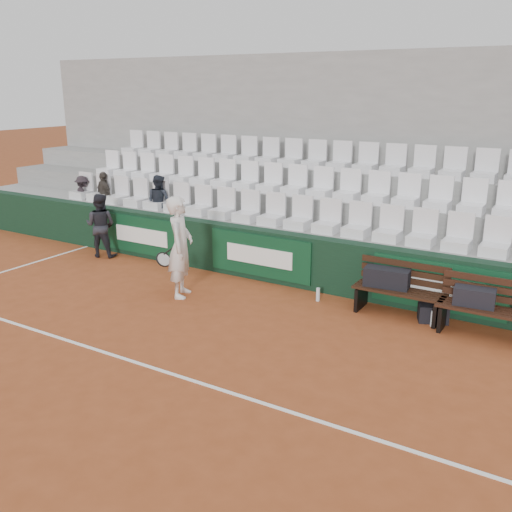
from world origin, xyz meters
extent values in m
plane|color=brown|center=(0.00, 0.00, 0.00)|extent=(80.00, 80.00, 0.00)
cube|color=white|center=(0.00, 0.00, 0.00)|extent=(18.00, 0.06, 0.01)
cube|color=black|center=(0.00, 4.00, 0.50)|extent=(18.00, 0.30, 1.00)
cube|color=#0C381E|center=(-3.20, 3.83, 0.52)|extent=(2.20, 0.04, 0.82)
cube|color=#0C381E|center=(-0.20, 3.83, 0.52)|extent=(2.20, 0.04, 0.82)
cube|color=#0C381E|center=(3.20, 3.83, 0.52)|extent=(2.20, 0.04, 0.82)
cube|color=#989895|center=(0.00, 4.62, 0.50)|extent=(18.00, 0.95, 1.00)
cube|color=gray|center=(0.00, 5.58, 0.72)|extent=(18.00, 0.95, 1.45)
cube|color=gray|center=(0.00, 6.53, 0.95)|extent=(18.00, 0.95, 1.90)
cube|color=gray|center=(0.00, 7.15, 2.20)|extent=(18.00, 0.30, 4.40)
cube|color=silver|center=(0.00, 4.45, 1.31)|extent=(11.90, 0.44, 0.63)
cube|color=white|center=(0.00, 5.40, 1.77)|extent=(11.90, 0.44, 0.63)
cube|color=silver|center=(0.00, 6.35, 2.21)|extent=(11.90, 0.44, 0.63)
cube|color=black|center=(2.66, 3.53, 0.23)|extent=(1.50, 0.56, 0.45)
cube|color=#33190F|center=(4.07, 3.40, 0.23)|extent=(1.50, 0.56, 0.45)
cube|color=black|center=(2.42, 3.58, 0.61)|extent=(0.76, 0.39, 0.32)
cube|color=black|center=(3.84, 3.44, 0.59)|extent=(0.63, 0.34, 0.28)
cube|color=black|center=(3.22, 3.57, 0.14)|extent=(0.54, 0.44, 0.28)
cylinder|color=silver|center=(1.23, 3.45, 0.12)|extent=(0.07, 0.07, 0.24)
cylinder|color=silver|center=(3.27, 3.38, 0.13)|extent=(0.07, 0.07, 0.25)
imported|color=silver|center=(-1.00, 2.42, 0.91)|extent=(0.68, 0.79, 1.83)
torus|color=black|center=(-1.40, 2.42, 0.62)|extent=(0.19, 0.30, 0.26)
cylinder|color=black|center=(-1.27, 2.42, 0.81)|extent=(0.26, 0.03, 0.20)
imported|color=black|center=(-4.10, 3.49, 0.71)|extent=(0.83, 0.73, 1.42)
imported|color=black|center=(-5.70, 4.50, 1.50)|extent=(0.74, 0.61, 1.00)
imported|color=#38322C|center=(-4.96, 4.50, 1.58)|extent=(0.73, 0.47, 1.16)
imported|color=#1E242E|center=(-3.25, 4.50, 1.61)|extent=(0.61, 0.48, 1.22)
camera|label=1|loc=(5.20, -5.22, 3.65)|focal=40.00mm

